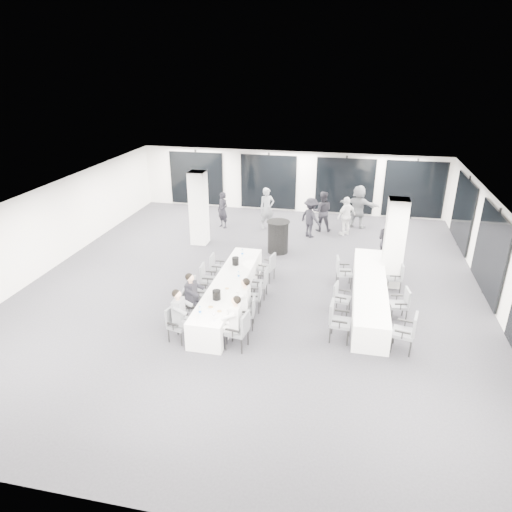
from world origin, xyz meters
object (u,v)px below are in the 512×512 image
at_px(chair_main_left_second, 188,304).
at_px(ice_bucket_far, 235,261).
at_px(standing_guest_d, 347,214).
at_px(standing_guest_h, 388,238).
at_px(chair_side_left_far, 342,270).
at_px(chair_main_left_near, 176,322).
at_px(chair_side_left_near, 337,319).
at_px(cocktail_table, 278,237).
at_px(chair_side_right_far, 397,275).
at_px(banquet_table_main, 229,292).
at_px(chair_main_right_near, 240,328).
at_px(chair_main_left_fourth, 207,277).
at_px(ice_bucket_near, 217,295).
at_px(standing_guest_b, 322,209).
at_px(banquet_table_side, 369,294).
at_px(chair_main_left_mid, 198,291).
at_px(chair_main_right_second, 249,310).
at_px(standing_guest_g, 223,208).
at_px(standing_guest_c, 311,215).
at_px(chair_main_right_mid, 256,295).
at_px(standing_guest_f, 359,204).
at_px(chair_main_left_far, 216,266).
at_px(chair_side_left_mid, 340,296).
at_px(chair_side_right_near, 408,330).
at_px(chair_main_right_far, 269,266).
at_px(chair_side_right_mid, 402,302).
at_px(chair_main_right_fourth, 262,281).
at_px(standing_guest_a, 267,206).

distance_m(chair_main_left_second, ice_bucket_far, 2.41).
height_order(standing_guest_d, standing_guest_h, standing_guest_h).
bearing_deg(chair_side_left_far, chair_main_left_near, -52.63).
bearing_deg(chair_side_left_near, standing_guest_d, -175.84).
distance_m(cocktail_table, ice_bucket_far, 3.19).
bearing_deg(chair_side_right_far, ice_bucket_far, 95.69).
distance_m(banquet_table_main, chair_main_right_near, 2.28).
relative_size(chair_main_left_fourth, ice_bucket_near, 3.70).
xyz_separation_m(standing_guest_b, standing_guest_d, (0.99, -0.28, -0.05)).
bearing_deg(standing_guest_b, chair_side_right_far, 111.88).
bearing_deg(banquet_table_side, chair_side_right_far, 53.96).
height_order(cocktail_table, chair_main_left_mid, cocktail_table).
distance_m(banquet_table_side, standing_guest_h, 3.24).
xyz_separation_m(banquet_table_side, chair_main_left_mid, (-4.79, -1.10, 0.14)).
distance_m(chair_main_right_second, standing_guest_g, 8.04).
xyz_separation_m(standing_guest_c, ice_bucket_near, (-1.77, -7.16, -0.03)).
xyz_separation_m(chair_main_left_mid, standing_guest_b, (2.95, 7.18, 0.44)).
distance_m(chair_main_right_near, standing_guest_h, 7.08).
distance_m(chair_main_left_mid, chair_main_left_fourth, 0.84).
distance_m(chair_main_right_mid, chair_side_right_far, 4.48).
bearing_deg(standing_guest_d, standing_guest_f, -158.67).
height_order(chair_main_left_far, standing_guest_g, standing_guest_g).
bearing_deg(banquet_table_side, chair_side_left_mid, -146.06).
bearing_deg(chair_side_left_near, standing_guest_f, -178.83).
height_order(chair_side_right_near, standing_guest_h, standing_guest_h).
height_order(banquet_table_main, cocktail_table, cocktail_table).
bearing_deg(cocktail_table, chair_main_right_far, -87.60).
bearing_deg(chair_side_right_mid, standing_guest_h, -5.46).
bearing_deg(chair_side_left_near, chair_main_right_fourth, -124.32).
bearing_deg(standing_guest_a, chair_side_left_mid, -92.39).
height_order(chair_main_left_far, chair_side_right_mid, chair_side_right_mid).
xyz_separation_m(standing_guest_c, standing_guest_h, (2.85, -2.16, 0.07)).
xyz_separation_m(standing_guest_a, ice_bucket_far, (0.07, -5.60, -0.10)).
bearing_deg(ice_bucket_far, chair_main_right_near, -73.90).
xyz_separation_m(chair_main_right_near, chair_side_right_near, (3.96, 0.73, 0.02)).
bearing_deg(chair_main_right_fourth, chair_main_left_far, 62.15).
relative_size(chair_main_right_mid, chair_side_left_far, 0.89).
bearing_deg(standing_guest_f, chair_side_right_mid, 114.80).
bearing_deg(chair_side_right_far, standing_guest_a, 42.37).
bearing_deg(standing_guest_g, chair_main_left_fourth, -44.90).
distance_m(chair_main_left_far, ice_bucket_far, 0.89).
bearing_deg(standing_guest_c, cocktail_table, 102.27).
bearing_deg(chair_main_right_near, chair_side_right_near, -71.19).
bearing_deg(chair_main_left_mid, standing_guest_a, 168.70).
distance_m(chair_main_right_fourth, standing_guest_c, 5.52).
distance_m(chair_main_right_mid, standing_guest_f, 8.26).
bearing_deg(chair_main_left_second, banquet_table_side, 107.18).
relative_size(chair_side_right_near, standing_guest_c, 0.57).
height_order(chair_main_left_mid, chair_main_right_fourth, chair_main_right_fourth).
height_order(chair_side_right_mid, ice_bucket_far, ice_bucket_far).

